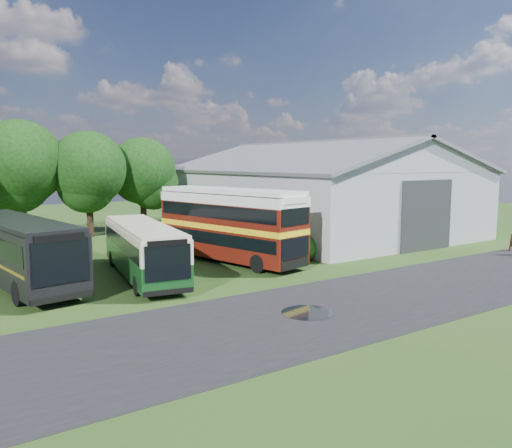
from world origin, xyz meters
TOP-DOWN VIEW (x-y plane):
  - ground at (0.00, 0.00)m, footprint 120.00×120.00m
  - asphalt_road at (3.00, -3.00)m, footprint 60.00×8.00m
  - puddle at (-1.50, -3.00)m, footprint 2.20×2.20m
  - storage_shed at (15.00, 15.98)m, footprint 18.80×24.80m
  - tree_mid at (-8.00, 24.80)m, footprint 6.80×6.80m
  - tree_right_a at (-3.00, 23.80)m, footprint 6.26×6.26m
  - tree_right_b at (2.00, 24.60)m, footprint 5.98×5.98m
  - shrub_front at (5.60, 6.00)m, footprint 1.70×1.70m
  - shrub_mid at (5.60, 8.00)m, footprint 1.60×1.60m
  - shrub_back at (5.60, 10.00)m, footprint 1.80×1.80m
  - bus_green_single at (-4.77, 7.04)m, footprint 4.05×10.81m
  - bus_maroon_double at (1.39, 8.24)m, footprint 5.01×11.03m
  - bus_dark_single at (-10.71, 9.25)m, footprint 4.58×12.51m

SIDE VIEW (x-z plane):
  - ground at x=0.00m, z-range 0.00..0.00m
  - asphalt_road at x=3.00m, z-range -0.01..0.01m
  - puddle at x=-1.50m, z-range -0.01..0.01m
  - shrub_front at x=5.60m, z-range -0.85..0.85m
  - shrub_mid at x=5.60m, z-range -0.80..0.80m
  - shrub_back at x=5.60m, z-range -0.90..0.90m
  - bus_green_single at x=-4.77m, z-range 0.09..3.01m
  - bus_dark_single at x=-10.71m, z-range 0.11..3.48m
  - bus_maroon_double at x=1.39m, z-range 0.00..4.59m
  - storage_shed at x=15.00m, z-range 0.09..8.24m
  - tree_right_b at x=2.00m, z-range 1.21..9.66m
  - tree_right_a at x=-3.00m, z-range 1.27..10.10m
  - tree_mid at x=-8.00m, z-range 1.38..10.98m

